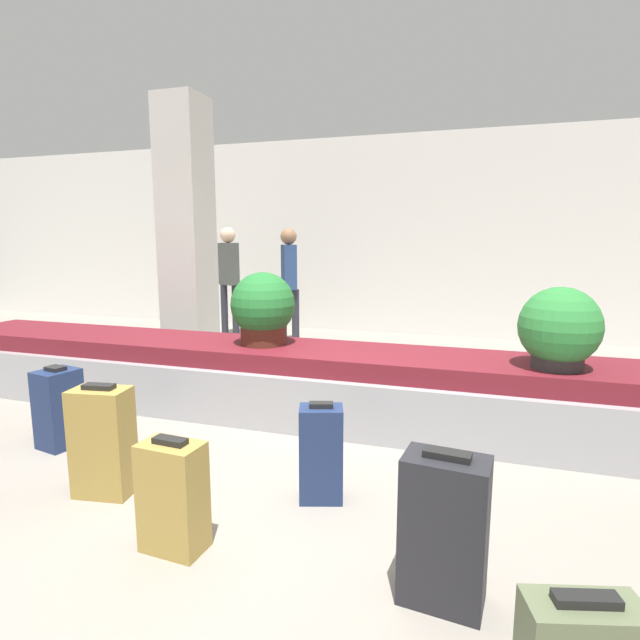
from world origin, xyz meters
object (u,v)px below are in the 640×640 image
(suitcase_3, at_px, (173,496))
(potted_plant_0, at_px, (263,309))
(suitcase_2, at_px, (444,530))
(pillar, at_px, (187,235))
(suitcase_4, at_px, (59,408))
(suitcase_6, at_px, (103,442))
(potted_plant_1, at_px, (559,329))
(suitcase_5, at_px, (321,453))
(traveler_0, at_px, (229,271))
(traveler_1, at_px, (289,275))

(suitcase_3, bearing_deg, potted_plant_0, 105.34)
(suitcase_2, relative_size, suitcase_3, 1.16)
(pillar, xyz_separation_m, suitcase_4, (0.41, -2.48, -1.30))
(suitcase_2, bearing_deg, suitcase_3, -172.31)
(suitcase_2, height_order, suitcase_3, suitcase_2)
(suitcase_6, bearing_deg, suitcase_4, 140.77)
(pillar, bearing_deg, suitcase_6, -67.30)
(suitcase_3, xyz_separation_m, potted_plant_1, (1.98, 1.94, 0.62))
(suitcase_2, relative_size, potted_plant_0, 1.06)
(suitcase_2, bearing_deg, potted_plant_0, 136.87)
(suitcase_5, bearing_deg, potted_plant_0, 108.21)
(pillar, bearing_deg, suitcase_5, -46.03)
(pillar, xyz_separation_m, suitcase_2, (3.29, -3.28, -1.27))
(suitcase_3, relative_size, traveler_0, 0.34)
(suitcase_3, distance_m, traveler_1, 5.10)
(traveler_0, bearing_deg, suitcase_4, -53.11)
(suitcase_3, bearing_deg, potted_plant_1, 48.14)
(pillar, height_order, potted_plant_1, pillar)
(suitcase_2, xyz_separation_m, traveler_1, (-2.59, 4.85, 0.70))
(suitcase_3, distance_m, traveler_0, 5.73)
(suitcase_6, bearing_deg, potted_plant_1, 21.52)
(pillar, relative_size, suitcase_2, 4.63)
(suitcase_5, height_order, traveler_0, traveler_0)
(pillar, relative_size, traveler_0, 1.84)
(traveler_0, bearing_deg, suitcase_6, -44.91)
(suitcase_3, height_order, potted_plant_1, potted_plant_1)
(potted_plant_0, xyz_separation_m, traveler_0, (-1.98, 3.08, 0.11))
(potted_plant_0, relative_size, traveler_1, 0.38)
(potted_plant_0, distance_m, traveler_0, 3.66)
(pillar, bearing_deg, potted_plant_1, -19.20)
(suitcase_6, xyz_separation_m, potted_plant_0, (0.31, 1.71, 0.60))
(potted_plant_1, bearing_deg, suitcase_3, -135.62)
(potted_plant_0, distance_m, traveler_1, 2.95)
(potted_plant_0, bearing_deg, suitcase_6, -100.17)
(suitcase_2, distance_m, suitcase_3, 1.32)
(suitcase_2, height_order, potted_plant_1, potted_plant_1)
(suitcase_6, height_order, traveler_1, traveler_1)
(potted_plant_0, relative_size, potted_plant_1, 1.08)
(traveler_0, bearing_deg, potted_plant_0, -31.44)
(potted_plant_1, bearing_deg, suitcase_4, -162.77)
(potted_plant_1, height_order, traveler_1, traveler_1)
(potted_plant_0, bearing_deg, suitcase_4, -132.98)
(suitcase_3, relative_size, suitcase_6, 0.85)
(suitcase_2, distance_m, potted_plant_0, 2.74)
(pillar, distance_m, suitcase_4, 2.83)
(suitcase_3, distance_m, suitcase_4, 1.78)
(suitcase_2, distance_m, suitcase_5, 1.01)
(suitcase_6, relative_size, potted_plant_1, 1.17)
(suitcase_2, bearing_deg, potted_plant_1, 77.07)
(suitcase_6, bearing_deg, suitcase_5, 6.08)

